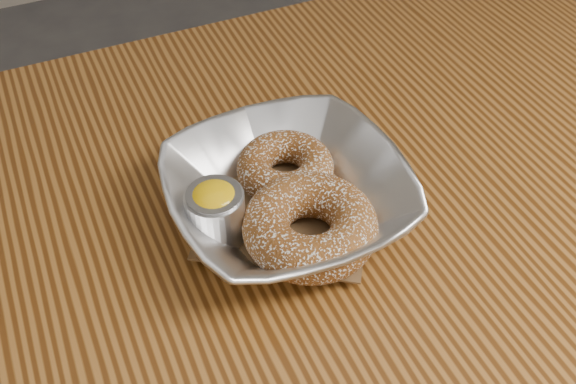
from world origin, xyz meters
name	(u,v)px	position (x,y,z in m)	size (l,w,h in m)	color
table	(261,350)	(0.00, 0.00, 0.65)	(1.20, 0.80, 0.75)	brown
serving_bowl	(288,195)	(0.06, 0.06, 0.78)	(0.21, 0.21, 0.05)	silver
parchment	(288,209)	(0.06, 0.06, 0.76)	(0.14, 0.14, 0.00)	brown
donut_back	(285,167)	(0.07, 0.09, 0.78)	(0.09, 0.09, 0.03)	brown
donut_front	(310,226)	(0.06, 0.02, 0.78)	(0.11, 0.11, 0.04)	brown
ramekin	(216,212)	(-0.01, 0.06, 0.79)	(0.05, 0.05, 0.06)	silver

